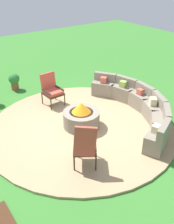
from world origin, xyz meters
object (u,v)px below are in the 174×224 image
(curved_stone_bench, at_px, (138,106))
(lounge_chair_front_right, at_px, (85,145))
(fire_pit, at_px, (81,117))
(potted_plant_1, at_px, (14,80))
(lounge_chair_front_left, at_px, (51,89))

(curved_stone_bench, relative_size, lounge_chair_front_right, 3.49)
(fire_pit, xyz_separation_m, potted_plant_1, (-3.63, -0.55, 0.02))
(fire_pit, xyz_separation_m, lounge_chair_front_left, (-1.71, -0.02, 0.25))
(lounge_chair_front_left, distance_m, lounge_chair_front_right, 3.28)
(lounge_chair_front_right, bearing_deg, potted_plant_1, 120.70)
(fire_pit, height_order, potted_plant_1, fire_pit)
(fire_pit, bearing_deg, lounge_chair_front_right, -31.74)
(fire_pit, relative_size, lounge_chair_front_right, 0.91)
(lounge_chair_front_right, xyz_separation_m, potted_plant_1, (-5.09, 0.35, -0.27))
(curved_stone_bench, bearing_deg, potted_plant_1, -150.56)
(curved_stone_bench, height_order, potted_plant_1, curved_stone_bench)
(lounge_chair_front_left, bearing_deg, potted_plant_1, -77.90)
(fire_pit, height_order, lounge_chair_front_right, lounge_chair_front_right)
(curved_stone_bench, xyz_separation_m, lounge_chair_front_left, (-2.19, -1.79, 0.22))
(lounge_chair_front_right, distance_m, potted_plant_1, 5.11)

